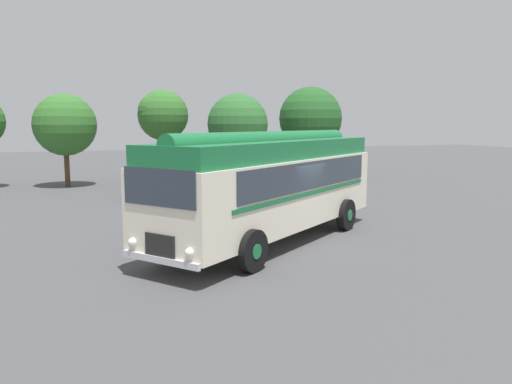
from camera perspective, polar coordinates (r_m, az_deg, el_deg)
The scene contains 10 objects.
ground_plane at distance 15.87m, azimuth 3.68°, elevation -5.76°, with size 120.00×120.00×0.00m, color #474749.
vintage_bus at distance 15.61m, azimuth 1.81°, elevation 1.09°, with size 9.48×8.09×3.49m.
car_near_left at distance 25.82m, azimuth -11.16°, elevation 1.25°, with size 1.97×4.20×1.66m.
car_mid_left at distance 26.31m, azimuth -5.64°, elevation 1.48°, with size 2.21×4.32×1.66m.
car_mid_right at distance 27.80m, azimuth 0.14°, elevation 1.85°, with size 2.34×4.38×1.66m.
box_van at distance 28.37m, azimuth 5.32°, elevation 2.98°, with size 2.33×5.77×2.50m.
tree_left_of_centre at distance 31.81m, azimuth -21.01°, elevation 7.08°, with size 3.66×3.66×5.50m.
tree_centre at distance 32.83m, azimuth -10.79°, elevation 8.70°, with size 3.23×3.23×5.90m.
tree_right_of_centre at distance 33.14m, azimuth -1.93°, elevation 7.87°, with size 3.99×3.99×5.72m.
tree_far_right at distance 35.99m, azimuth 6.24°, elevation 8.26°, with size 4.46×4.46×6.35m.
Camera 1 is at (-6.08, -14.19, 3.70)m, focal length 35.00 mm.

